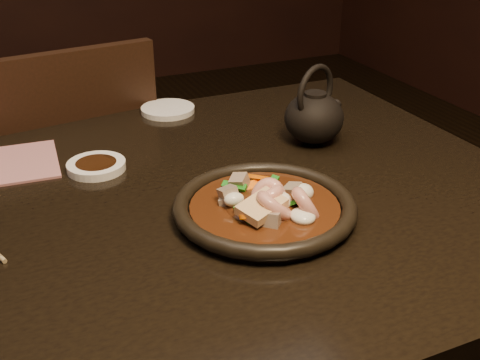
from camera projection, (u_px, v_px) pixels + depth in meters
name	position (u px, v px, depth m)	size (l,w,h in m)	color
table	(55.00, 269.00, 0.93)	(1.60, 0.90, 0.75)	black
chair	(66.00, 203.00, 1.50)	(0.48, 0.48, 0.90)	black
plate	(265.00, 208.00, 0.92)	(0.28, 0.28, 0.03)	black
stirfry	(269.00, 204.00, 0.91)	(0.15, 0.18, 0.06)	#39190A
soy_dish	(96.00, 166.00, 1.07)	(0.10, 0.10, 0.01)	white
saucer_right	(168.00, 110.00, 1.33)	(0.12, 0.12, 0.01)	white
napkin	(10.00, 164.00, 1.08)	(0.17, 0.17, 0.00)	#AF6B6E
teapot	(314.00, 115.00, 1.15)	(0.14, 0.11, 0.15)	black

